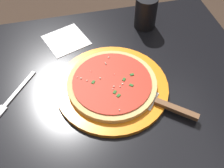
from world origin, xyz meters
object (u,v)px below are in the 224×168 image
object	(u,v)px
pizza_server	(163,104)
napkin_folded_right	(66,40)
pizza	(112,83)
fork	(14,95)
cup_tall_drink	(146,12)
serving_plate	(112,87)

from	to	relation	value
pizza_server	napkin_folded_right	xyz separation A→B (m)	(0.24, -0.36, -0.02)
pizza	fork	size ratio (longest dim) A/B	1.74
cup_tall_drink	pizza_server	bearing A→B (deg)	80.25
serving_plate	cup_tall_drink	bearing A→B (deg)	-125.21
cup_tall_drink	napkin_folded_right	distance (m)	0.31
pizza	napkin_folded_right	bearing A→B (deg)	-66.22
pizza_server	cup_tall_drink	bearing A→B (deg)	-99.75
serving_plate	pizza_server	size ratio (longest dim) A/B	1.78
pizza_server	pizza	bearing A→B (deg)	-40.17
pizza_server	cup_tall_drink	size ratio (longest dim) A/B	1.61
pizza	fork	xyz separation A→B (m)	(0.30, -0.04, -0.02)
pizza_server	fork	distance (m)	0.45
pizza_server	napkin_folded_right	bearing A→B (deg)	-56.59
serving_plate	pizza	distance (m)	0.02
serving_plate	napkin_folded_right	distance (m)	0.28
pizza_server	cup_tall_drink	world-z (taller)	cup_tall_drink
pizza	cup_tall_drink	bearing A→B (deg)	-125.21
pizza_server	napkin_folded_right	distance (m)	0.44
serving_plate	pizza	size ratio (longest dim) A/B	1.27
pizza	napkin_folded_right	xyz separation A→B (m)	(0.11, -0.26, -0.02)
pizza	napkin_folded_right	size ratio (longest dim) A/B	1.96
pizza_server	fork	world-z (taller)	pizza_server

